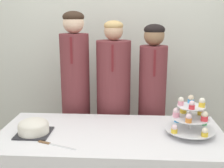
{
  "coord_description": "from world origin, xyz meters",
  "views": [
    {
      "loc": [
        0.12,
        -1.46,
        1.55
      ],
      "look_at": [
        0.01,
        0.41,
        1.1
      ],
      "focal_mm": 45.0,
      "sensor_mm": 36.0,
      "label": 1
    }
  ],
  "objects_px": {
    "student_0": "(76,104)",
    "student_1": "(113,111)",
    "round_cake": "(34,127)",
    "cake_knife": "(51,144)",
    "student_2": "(152,111)",
    "cupcake_stand": "(191,117)"
  },
  "relations": [
    {
      "from": "round_cake",
      "to": "student_0",
      "type": "distance_m",
      "value": 0.66
    },
    {
      "from": "round_cake",
      "to": "student_0",
      "type": "bearing_deg",
      "value": 74.34
    },
    {
      "from": "cupcake_stand",
      "to": "student_1",
      "type": "distance_m",
      "value": 0.82
    },
    {
      "from": "round_cake",
      "to": "cake_knife",
      "type": "height_order",
      "value": "round_cake"
    },
    {
      "from": "round_cake",
      "to": "student_1",
      "type": "xyz_separation_m",
      "value": [
        0.52,
        0.63,
        -0.1
      ]
    },
    {
      "from": "round_cake",
      "to": "student_0",
      "type": "xyz_separation_m",
      "value": [
        0.18,
        0.63,
        -0.03
      ]
    },
    {
      "from": "cake_knife",
      "to": "student_2",
      "type": "distance_m",
      "value": 1.05
    },
    {
      "from": "student_0",
      "to": "student_1",
      "type": "height_order",
      "value": "student_0"
    },
    {
      "from": "cake_knife",
      "to": "student_2",
      "type": "xyz_separation_m",
      "value": [
        0.7,
        0.79,
        -0.03
      ]
    },
    {
      "from": "student_2",
      "to": "student_1",
      "type": "bearing_deg",
      "value": 180.0
    },
    {
      "from": "student_2",
      "to": "round_cake",
      "type": "bearing_deg",
      "value": -143.75
    },
    {
      "from": "cake_knife",
      "to": "cupcake_stand",
      "type": "relative_size",
      "value": 0.81
    },
    {
      "from": "student_1",
      "to": "student_2",
      "type": "xyz_separation_m",
      "value": [
        0.34,
        -0.0,
        0.01
      ]
    },
    {
      "from": "cake_knife",
      "to": "student_1",
      "type": "bearing_deg",
      "value": 86.4
    },
    {
      "from": "cake_knife",
      "to": "cupcake_stand",
      "type": "bearing_deg",
      "value": 33.7
    },
    {
      "from": "cake_knife",
      "to": "round_cake",
      "type": "bearing_deg",
      "value": 156.92
    },
    {
      "from": "round_cake",
      "to": "cake_knife",
      "type": "relative_size",
      "value": 0.84
    },
    {
      "from": "round_cake",
      "to": "cake_knife",
      "type": "xyz_separation_m",
      "value": [
        0.16,
        -0.15,
        -0.05
      ]
    },
    {
      "from": "student_1",
      "to": "student_2",
      "type": "bearing_deg",
      "value": -0.0
    },
    {
      "from": "round_cake",
      "to": "student_1",
      "type": "height_order",
      "value": "student_1"
    },
    {
      "from": "cake_knife",
      "to": "student_2",
      "type": "height_order",
      "value": "student_2"
    },
    {
      "from": "round_cake",
      "to": "student_2",
      "type": "distance_m",
      "value": 1.07
    }
  ]
}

